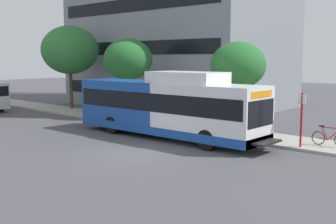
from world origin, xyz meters
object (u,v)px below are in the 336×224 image
(bicycle_parked, at_px, (330,138))
(street_tree_near_stop, at_px, (238,65))
(street_tree_far_block, at_px, (70,50))
(street_tree_mid_block, at_px, (128,60))
(transit_bus, at_px, (167,107))
(bus_stop_sign_pole, at_px, (301,116))

(bicycle_parked, xyz_separation_m, street_tree_near_stop, (1.05, 5.86, 3.37))
(street_tree_near_stop, height_order, street_tree_far_block, street_tree_far_block)
(street_tree_near_stop, bearing_deg, street_tree_mid_block, 91.31)
(street_tree_mid_block, bearing_deg, bicycle_parked, -93.22)
(transit_bus, height_order, street_tree_far_block, street_tree_far_block)
(street_tree_near_stop, bearing_deg, bus_stop_sign_pole, -113.79)
(bus_stop_sign_pole, bearing_deg, street_tree_mid_block, 82.08)
(bus_stop_sign_pole, distance_m, street_tree_mid_block, 14.37)
(transit_bus, relative_size, street_tree_far_block, 1.77)
(bicycle_parked, bearing_deg, bus_stop_sign_pole, 138.51)
(transit_bus, height_order, bicycle_parked, transit_bus)
(transit_bus, relative_size, street_tree_near_stop, 2.37)
(transit_bus, bearing_deg, street_tree_near_stop, -25.28)
(street_tree_mid_block, height_order, street_tree_far_block, street_tree_far_block)
(bicycle_parked, relative_size, street_tree_mid_block, 0.31)
(transit_bus, xyz_separation_m, bicycle_parked, (3.01, -7.78, -1.14))
(transit_bus, distance_m, bus_stop_sign_pole, 7.07)
(street_tree_far_block, bearing_deg, street_tree_near_stop, -90.04)
(transit_bus, relative_size, street_tree_mid_block, 2.18)
(street_tree_mid_block, distance_m, street_tree_far_block, 7.38)
(bus_stop_sign_pole, relative_size, bicycle_parked, 1.48)
(bus_stop_sign_pole, bearing_deg, bicycle_parked, -41.49)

